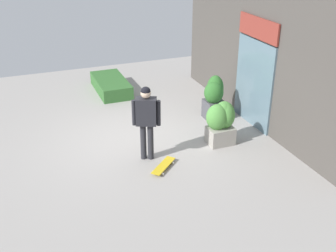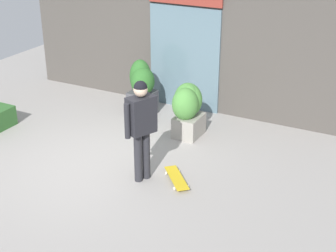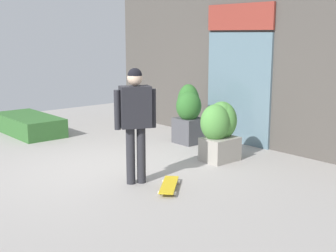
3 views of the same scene
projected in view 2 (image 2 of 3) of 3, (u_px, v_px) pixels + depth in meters
ground_plane at (96, 165)px, 8.63m from camera, size 12.00×12.00×0.00m
building_facade at (180, 24)px, 10.49m from camera, size 7.37×0.31×3.61m
skateboarder at (141, 121)px, 7.77m from camera, size 0.41×0.57×1.70m
skateboard at (177, 178)px, 8.11m from camera, size 0.68×0.71×0.08m
planter_box_left at (142, 86)px, 10.40m from camera, size 0.58×0.57×1.19m
planter_box_right at (188, 106)px, 9.50m from camera, size 0.59×0.71×1.02m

